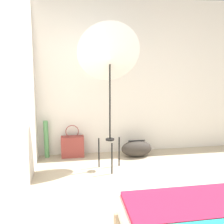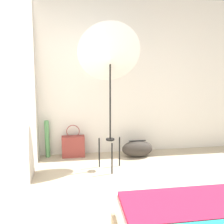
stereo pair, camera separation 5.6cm
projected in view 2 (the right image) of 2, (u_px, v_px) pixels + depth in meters
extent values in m
cube|color=silver|center=(130.00, 78.00, 4.49)|extent=(8.00, 0.05, 2.60)
cube|color=silver|center=(13.00, 90.00, 2.72)|extent=(0.05, 8.00, 2.60)
cube|color=#B21938|center=(206.00, 202.00, 2.08)|extent=(1.34, 0.49, 0.04)
cylinder|color=black|center=(112.00, 159.00, 3.72)|extent=(0.02, 0.02, 0.46)
cylinder|color=black|center=(99.00, 153.00, 3.96)|extent=(0.02, 0.02, 0.46)
cylinder|color=black|center=(119.00, 152.00, 4.01)|extent=(0.02, 0.02, 0.46)
cylinder|color=black|center=(110.00, 139.00, 3.85)|extent=(0.13, 0.13, 0.02)
cylinder|color=black|center=(110.00, 99.00, 3.73)|extent=(0.02, 0.02, 1.21)
cone|color=white|center=(110.00, 56.00, 3.62)|extent=(0.90, 0.58, 0.91)
cube|color=brown|center=(73.00, 146.00, 4.41)|extent=(0.38, 0.15, 0.36)
torus|color=brown|center=(73.00, 131.00, 4.35)|extent=(0.22, 0.01, 0.22)
ellipsoid|color=#332D28|center=(137.00, 149.00, 4.41)|extent=(0.52, 0.27, 0.27)
cube|color=black|center=(137.00, 141.00, 4.39)|extent=(0.28, 0.04, 0.01)
cylinder|color=#56995B|center=(47.00, 139.00, 4.37)|extent=(0.08, 0.08, 0.62)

